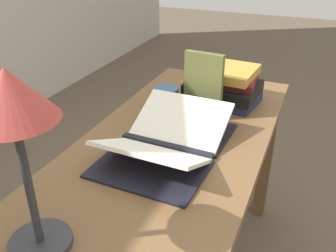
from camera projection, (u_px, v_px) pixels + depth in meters
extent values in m
cube|color=brown|center=(169.00, 150.00, 1.24)|extent=(1.43, 0.60, 0.03)
cube|color=brown|center=(266.00, 158.00, 1.87)|extent=(0.06, 0.06, 0.69)
cube|color=brown|center=(173.00, 139.00, 2.04)|extent=(0.06, 0.06, 0.69)
cube|color=black|center=(167.00, 147.00, 1.21)|extent=(0.04, 0.32, 0.02)
cube|color=black|center=(149.00, 169.00, 1.11)|extent=(0.25, 0.34, 0.01)
cube|color=black|center=(183.00, 131.00, 1.32)|extent=(0.25, 0.34, 0.01)
cube|color=silver|center=(151.00, 152.00, 1.10)|extent=(0.22, 0.32, 0.11)
cube|color=silver|center=(181.00, 120.00, 1.28)|extent=(0.22, 0.32, 0.11)
cube|color=#1E284C|center=(222.00, 97.00, 1.54)|extent=(0.23, 0.30, 0.03)
cube|color=black|center=(223.00, 88.00, 1.53)|extent=(0.24, 0.30, 0.05)
cube|color=maroon|center=(224.00, 79.00, 1.51)|extent=(0.20, 0.26, 0.03)
cube|color=#BC8933|center=(224.00, 71.00, 1.49)|extent=(0.23, 0.26, 0.03)
cube|color=brown|center=(203.00, 85.00, 1.38)|extent=(0.04, 0.15, 0.25)
cylinder|color=#2D2D33|center=(41.00, 242.00, 0.84)|extent=(0.14, 0.14, 0.02)
cylinder|color=#2D2D33|center=(29.00, 185.00, 0.77)|extent=(0.02, 0.02, 0.30)
cone|color=#99332D|center=(9.00, 94.00, 0.67)|extent=(0.18, 0.18, 0.10)
cylinder|color=#335184|center=(166.00, 99.00, 1.46)|extent=(0.09, 0.09, 0.09)
torus|color=#335184|center=(169.00, 94.00, 1.51)|extent=(0.05, 0.02, 0.05)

